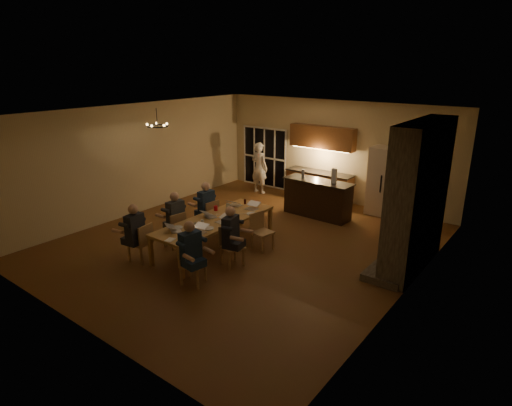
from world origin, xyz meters
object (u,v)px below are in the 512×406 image
object	(u,v)px
person_right_mid	(231,236)
person_left_far	(207,208)
mug_mid	(234,212)
redcup_far	(256,203)
laptop_d	(222,218)
can_right	(236,217)
chair_right_near	(193,264)
bar_bottle	(303,173)
bar_blender	(334,176)
plate_near	(209,228)
chair_left_mid	(174,229)
person_right_near	(191,254)
chair_left_near	(140,242)
laptop_b	(198,228)
plate_left	(177,228)
refrigerator	(385,181)
laptop_a	(175,226)
mug_front	(202,222)
redcup_near	(191,237)
chandelier	(157,126)
bar_island	(317,198)
chair_right_mid	(232,247)
person_left_mid	(176,219)
can_cola	(245,202)
laptop_f	(252,205)
can_silver	(195,225)
dining_table	(216,234)
redcup_mid	(216,208)
mug_back	(228,205)
standing_person	(259,168)
person_left_near	(135,234)
plate_far	(252,214)
laptop_c	(210,212)
chair_left_far	(208,216)
laptop_e	(235,201)

from	to	relation	value
person_right_mid	person_left_far	distance (m)	2.04
mug_mid	redcup_far	xyz separation A→B (m)	(0.03, 0.85, 0.01)
laptop_d	can_right	size ratio (longest dim) A/B	2.67
chair_right_near	can_right	world-z (taller)	chair_right_near
bar_bottle	bar_blender	xyz separation A→B (m)	(1.01, 0.01, 0.08)
laptop_d	plate_near	xyz separation A→B (m)	(-0.01, -0.46, -0.10)
chair_left_mid	person_right_near	size ratio (longest dim) A/B	0.64
chair_left_near	person_right_near	distance (m)	1.75
laptop_b	plate_left	world-z (taller)	laptop_b
chair_left_mid	plate_left	xyz separation A→B (m)	(0.58, -0.41, 0.31)
refrigerator	laptop_a	distance (m)	6.41
mug_front	can_right	xyz separation A→B (m)	(0.43, 0.68, 0.01)
redcup_near	laptop_d	bearing A→B (deg)	96.21
laptop_d	chandelier	bearing A→B (deg)	-179.66
plate_left	bar_island	bearing A→B (deg)	76.10
bar_blender	refrigerator	bearing A→B (deg)	43.56
chair_right_near	plate_left	distance (m)	1.32
bar_island	chair_right_mid	distance (m)	3.94
person_left_mid	can_cola	xyz separation A→B (m)	(0.69, 1.81, 0.12)
person_right_mid	laptop_f	size ratio (longest dim) A/B	4.31
chandelier	laptop_d	xyz separation A→B (m)	(2.39, -0.26, -1.89)
person_right_mid	bar_blender	world-z (taller)	bar_blender
can_cola	can_silver	bearing A→B (deg)	-84.41
dining_table	chandelier	distance (m)	3.16
bar_island	laptop_a	xyz separation A→B (m)	(-0.99, -4.56, 0.32)
laptop_d	redcup_mid	distance (m)	0.91
person_right_near	chandelier	size ratio (longest dim) A/B	2.52
mug_mid	mug_back	size ratio (longest dim) A/B	1.00
person_left_mid	mug_front	bearing A→B (deg)	96.91
person_left_mid	redcup_near	distance (m)	1.50
standing_person	redcup_far	world-z (taller)	standing_person
dining_table	person_left_near	distance (m)	1.89
chandelier	can_cola	bearing A→B (deg)	31.10
redcup_near	plate_far	size ratio (longest dim) A/B	0.46
chair_right_near	laptop_c	size ratio (longest dim) A/B	2.78
standing_person	laptop_c	xyz separation A→B (m)	(1.77, -4.32, -0.01)
can_silver	can_cola	distance (m)	2.03
chair_left_far	laptop_d	bearing A→B (deg)	62.95
mug_back	person_right_near	bearing A→B (deg)	-64.48
standing_person	plate_left	world-z (taller)	standing_person
refrigerator	person_left_mid	bearing A→B (deg)	-120.38
person_left_near	person_left_far	xyz separation A→B (m)	(0.02, 2.24, 0.00)
chair_right_near	person_left_far	bearing A→B (deg)	19.08
chandelier	laptop_e	bearing A→B (deg)	26.47
can_silver	plate_near	xyz separation A→B (m)	(0.27, 0.14, -0.05)
laptop_d	laptop_a	bearing A→B (deg)	-110.09
chair_right_near	mug_front	distance (m)	1.48
refrigerator	laptop_b	size ratio (longest dim) A/B	6.25
refrigerator	can_right	bearing A→B (deg)	-112.06
laptop_b	can_right	bearing A→B (deg)	76.00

